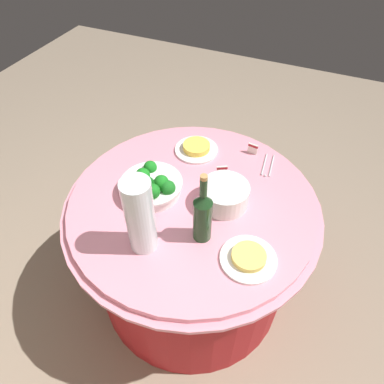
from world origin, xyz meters
name	(u,v)px	position (x,y,z in m)	size (l,w,h in m)	color
ground_plane	(192,283)	(0.00, 0.00, 0.00)	(6.00, 6.00, 0.00)	gray
buffet_table	(192,247)	(0.00, 0.00, 0.38)	(1.16, 1.16, 0.74)	maroon
broccoli_bowl	(152,186)	(0.18, 0.03, 0.79)	(0.28, 0.28, 0.12)	white
plate_stack	(225,195)	(-0.14, -0.04, 0.79)	(0.21, 0.21, 0.10)	white
wine_bottle	(203,215)	(-0.12, 0.17, 0.87)	(0.07, 0.07, 0.34)	#183619
decorative_fruit_vase	(140,218)	(0.08, 0.29, 0.90)	(0.11, 0.11, 0.34)	silver
serving_tongs	(268,166)	(-0.25, -0.35, 0.74)	(0.06, 0.17, 0.01)	silver
food_plate_noodles	(249,258)	(-0.32, 0.20, 0.75)	(0.22, 0.22, 0.03)	white
food_plate_fried_egg	(196,148)	(0.11, -0.32, 0.76)	(0.22, 0.22, 0.04)	white
label_placard_front	(253,148)	(-0.15, -0.42, 0.77)	(0.05, 0.01, 0.05)	white
label_placard_mid	(222,170)	(-0.07, -0.20, 0.77)	(0.05, 0.03, 0.05)	white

